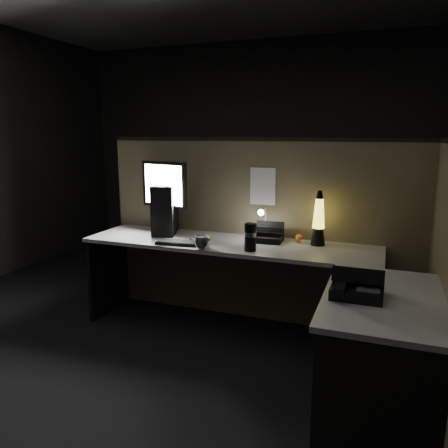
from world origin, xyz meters
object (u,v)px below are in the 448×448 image
(monitor, at_px, (164,190))
(desk_phone, at_px, (357,285))
(pc_tower, at_px, (165,208))
(lava_lamp, at_px, (319,223))
(keyboard, at_px, (183,243))

(monitor, xyz_separation_m, desk_phone, (1.63, -0.95, -0.30))
(pc_tower, bearing_deg, lava_lamp, -17.15)
(pc_tower, relative_size, keyboard, 1.04)
(keyboard, xyz_separation_m, desk_phone, (1.32, -0.65, 0.05))
(lava_lamp, distance_m, desk_phone, 1.06)
(keyboard, distance_m, lava_lamp, 1.04)
(monitor, bearing_deg, pc_tower, 123.25)
(lava_lamp, bearing_deg, pc_tower, -179.02)
(monitor, height_order, keyboard, monitor)
(keyboard, bearing_deg, pc_tower, 127.68)
(pc_tower, xyz_separation_m, keyboard, (0.32, -0.33, -0.20))
(desk_phone, bearing_deg, lava_lamp, 109.90)
(monitor, relative_size, keyboard, 1.51)
(monitor, bearing_deg, keyboard, -28.28)
(pc_tower, distance_m, desk_phone, 1.91)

